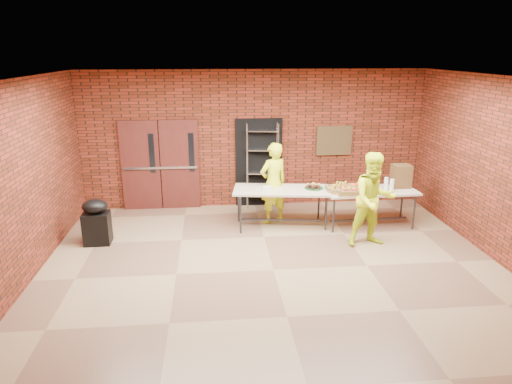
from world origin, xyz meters
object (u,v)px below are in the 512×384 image
table_right (370,193)px  table_left (282,192)px  wire_rack (262,166)px  covered_grill (96,222)px  coffee_dispenser (401,176)px  volunteer_woman (273,183)px  volunteer_man (374,200)px

table_right → table_left: bearing=173.6°
wire_rack → table_left: wire_rack is taller
covered_grill → wire_rack: bearing=27.5°
table_right → covered_grill: covered_grill is taller
wire_rack → table_right: (2.13, -1.44, -0.27)m
coffee_dispenser → volunteer_woman: size_ratio=0.28×
covered_grill → volunteer_woman: size_ratio=0.51×
coffee_dispenser → covered_grill: size_ratio=0.55×
wire_rack → volunteer_woman: bearing=-74.8°
wire_rack → volunteer_man: bearing=-44.4°
coffee_dispenser → wire_rack: bearing=155.7°
table_right → coffee_dispenser: bearing=10.9°
table_right → volunteer_woman: volunteer_woman is taller
covered_grill → volunteer_woman: bearing=12.0°
table_left → coffee_dispenser: (2.58, 0.01, 0.28)m
wire_rack → covered_grill: wire_rack is taller
table_right → covered_grill: bearing=-177.5°
wire_rack → coffee_dispenser: bearing=-15.9°
wire_rack → table_right: wire_rack is taller
table_left → table_right: size_ratio=1.07×
table_right → coffee_dispenser: 0.79m
table_right → coffee_dispenser: size_ratio=3.99×
table_right → volunteer_woman: size_ratio=1.11×
table_left → volunteer_woman: 0.32m
table_left → table_right: 1.88m
volunteer_woman → wire_rack: bearing=-108.1°
table_left → wire_rack: bearing=109.5°
table_left → coffee_dispenser: coffee_dispenser is taller
volunteer_woman → covered_grill: bearing=-11.9°
table_left → volunteer_woman: (-0.14, 0.25, 0.13)m
volunteer_woman → volunteer_man: 2.21m
volunteer_woman → coffee_dispenser: bearing=149.9°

